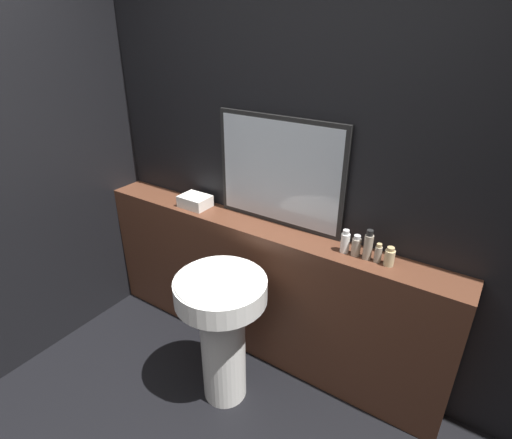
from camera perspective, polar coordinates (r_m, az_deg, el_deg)
The scene contains 10 objects.
wall_back at distance 2.41m, azimuth 2.55°, elevation 7.02°, with size 8.00×0.06×2.50m.
vanity_counter at distance 2.67m, azimuth 0.51°, elevation -9.93°, with size 2.41×0.24×0.94m.
pedestal_sink at distance 2.31m, azimuth -4.86°, elevation -14.54°, with size 0.50×0.50×0.84m.
mirror at distance 2.33m, azimuth 3.33°, elevation 6.73°, with size 0.82×0.03×0.65m.
towel_stack at distance 2.69m, azimuth -8.70°, elevation 2.61°, with size 0.20×0.15×0.08m.
shampoo_bottle at distance 2.18m, azimuth 12.61°, elevation -3.13°, with size 0.05×0.05×0.13m.
conditioner_bottle at distance 2.16m, azimuth 14.12°, elevation -3.70°, with size 0.05×0.05×0.12m.
lotion_bottle at distance 2.14m, azimuth 15.73°, elevation -3.61°, with size 0.05×0.05×0.17m.
body_wash_bottle at distance 2.14m, azimuth 17.04°, elevation -4.66°, with size 0.04×0.04×0.11m.
hand_soap_bottle at distance 2.13m, azimuth 18.53°, elevation -5.10°, with size 0.05×0.05×0.10m.
Camera 1 is at (1.17, -0.32, 2.05)m, focal length 28.00 mm.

